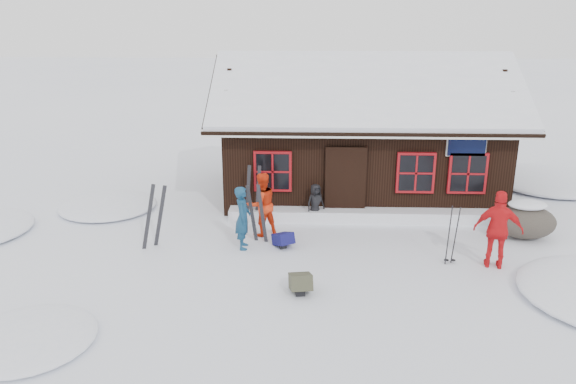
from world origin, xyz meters
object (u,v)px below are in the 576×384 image
Objects in this scene: skier_orange_right at (498,230)px; boulder at (525,221)px; skier_teal at (243,218)px; ski_poles at (452,236)px; skier_crouched at (315,203)px; backpack_blue at (283,241)px; skier_orange_left at (262,204)px; backpack_olive at (300,285)px; ski_pair_left at (154,217)px.

boulder is (1.30, 1.80, -0.45)m from skier_orange_right.
skier_teal reaches higher than ski_poles.
skier_crouched is 2.02m from backpack_blue.
boulder is at bearing -40.50° from skier_crouched.
skier_orange_right reaches higher than ski_poles.
skier_orange_left is 1.55× the size of skier_crouched.
skier_crouched is at bearing -20.64° from skier_orange_right.
ski_poles is (3.08, -2.62, 0.14)m from skier_crouched.
boulder is (7.12, 0.94, -0.33)m from skier_teal.
backpack_olive is (0.46, -2.34, 0.02)m from backpack_blue.
skier_crouched is 0.70× the size of boulder.
skier_orange_left reaches higher than ski_poles.
ski_poles is at bearing -102.86° from skier_teal.
skier_teal is at bearing -12.65° from ski_pair_left.
ski_pair_left is at bearing 175.77° from skier_crouched.
skier_orange_right is 4.65m from backpack_olive.
skier_orange_right reaches higher than ski_pair_left.
skier_teal is 2.68× the size of backpack_olive.
backpack_olive reaches higher than backpack_blue.
ski_pair_left reaches higher than skier_teal.
ski_pair_left is (-2.16, -0.01, -0.00)m from skier_teal.
backpack_blue is (-6.14, -0.84, -0.31)m from boulder.
ski_poles is 2.44× the size of backpack_olive.
skier_orange_left is 2.69m from ski_pair_left.
skier_orange_left reaches higher than backpack_blue.
skier_teal is at bearing -163.15° from skier_crouched.
backpack_olive is (3.59, -2.24, -0.62)m from ski_pair_left.
backpack_olive is at bearing -44.77° from ski_pair_left.
skier_teal is 0.87× the size of skier_orange_right.
ski_poles is at bearing 4.97° from skier_orange_right.
skier_crouched is at bearing -47.38° from skier_teal.
ski_pair_left is at bearing 85.80° from skier_teal.
skier_crouched is at bearing -176.67° from skier_orange_left.
skier_orange_right reaches higher than skier_crouched.
ski_pair_left reaches higher than backpack_blue.
skier_orange_left is 1.09× the size of boulder.
skier_crouched reaches higher than boulder.
backpack_olive is (1.06, -3.11, -0.67)m from skier_orange_left.
backpack_olive is at bearing 31.28° from skier_orange_right.
skier_orange_right is 1.27× the size of ski_poles.
ski_poles is (4.85, -0.72, -0.11)m from skier_teal.
skier_orange_right is 3.51× the size of backpack_blue.
backpack_blue is (3.13, 0.10, -0.64)m from ski_pair_left.
skier_crouched is at bearing 13.09° from ski_pair_left.
skier_orange_left is 1.16× the size of ski_poles.
skier_teal is 4.91m from ski_poles.
skier_orange_right reaches higher than skier_orange_left.
skier_teal is 2.16m from ski_pair_left.
ski_poles reaches higher than boulder.
backpack_blue is (-0.80, -1.81, -0.39)m from skier_crouched.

